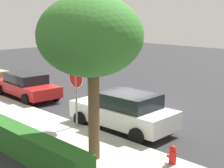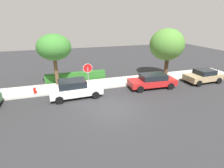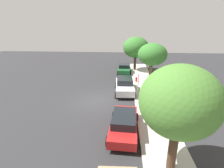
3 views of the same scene
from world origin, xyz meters
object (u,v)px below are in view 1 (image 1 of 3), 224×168
at_px(parked_car_white, 124,111).
at_px(parked_car_red, 26,85).
at_px(street_tree_far, 90,37).
at_px(fire_hydrant, 173,157).
at_px(stop_sign, 76,86).

height_order(parked_car_white, parked_car_red, parked_car_white).
distance_m(street_tree_far, fire_hydrant, 4.32).
xyz_separation_m(street_tree_far, fire_hydrant, (-2.02, -1.45, -3.53)).
bearing_deg(stop_sign, street_tree_far, 149.50).
relative_size(parked_car_white, parked_car_red, 0.95).
relative_size(parked_car_white, fire_hydrant, 6.21).
height_order(parked_car_white, street_tree_far, street_tree_far).
bearing_deg(fire_hydrant, parked_car_red, -7.91).
xyz_separation_m(stop_sign, street_tree_far, (-2.76, 1.63, 2.11)).
distance_m(parked_car_white, parked_car_red, 7.42).
height_order(street_tree_far, fire_hydrant, street_tree_far).
distance_m(parked_car_red, fire_hydrant, 10.93).
bearing_deg(street_tree_far, parked_car_white, -64.68).
bearing_deg(parked_car_red, fire_hydrant, 172.09).
height_order(parked_car_red, street_tree_far, street_tree_far).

